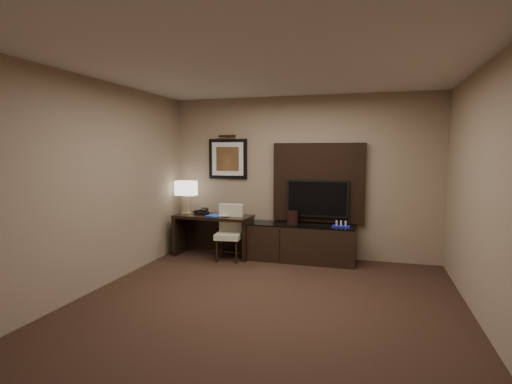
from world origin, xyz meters
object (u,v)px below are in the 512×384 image
(table_lamp, at_px, (186,197))
(ice_bucket, at_px, (293,218))
(water_bottle, at_px, (238,210))
(desk, at_px, (214,235))
(desk_phone, at_px, (202,212))
(desk_chair, at_px, (229,235))
(tv, at_px, (318,198))
(credenza, at_px, (300,243))
(minibar_tray, at_px, (341,224))

(table_lamp, bearing_deg, ice_bucket, 0.22)
(table_lamp, distance_m, ice_bucket, 1.91)
(water_bottle, relative_size, ice_bucket, 0.90)
(desk, relative_size, desk_phone, 6.73)
(table_lamp, bearing_deg, desk_chair, -17.41)
(tv, xyz_separation_m, water_bottle, (-1.31, -0.21, -0.22))
(credenza, bearing_deg, tv, 37.12)
(desk_phone, distance_m, ice_bucket, 1.58)
(credenza, height_order, desk_phone, desk_phone)
(water_bottle, bearing_deg, desk_chair, -105.11)
(desk, distance_m, ice_bucket, 1.41)
(table_lamp, height_order, ice_bucket, table_lamp)
(tv, height_order, desk_chair, tv)
(desk, xyz_separation_m, minibar_tray, (2.13, 0.03, 0.30))
(credenza, distance_m, minibar_tray, 0.73)
(desk_chair, bearing_deg, desk, 142.20)
(desk, bearing_deg, minibar_tray, 4.30)
(credenza, bearing_deg, ice_bucket, -179.49)
(desk, relative_size, credenza, 0.75)
(desk, bearing_deg, desk_chair, -28.48)
(water_bottle, bearing_deg, tv, 8.93)
(tv, bearing_deg, desk_chair, -161.42)
(desk, distance_m, tv, 1.87)
(tv, bearing_deg, minibar_tray, -27.42)
(desk_chair, distance_m, water_bottle, 0.46)
(credenza, bearing_deg, desk_chair, -165.16)
(desk_chair, relative_size, water_bottle, 4.39)
(minibar_tray, bearing_deg, desk, -179.13)
(desk, distance_m, minibar_tray, 2.16)
(desk_chair, xyz_separation_m, ice_bucket, (1.00, 0.29, 0.29))
(ice_bucket, bearing_deg, table_lamp, -179.78)
(ice_bucket, bearing_deg, minibar_tray, -2.22)
(desk_chair, height_order, minibar_tray, desk_chair)
(desk, height_order, water_bottle, water_bottle)
(desk, relative_size, table_lamp, 2.25)
(water_bottle, bearing_deg, minibar_tray, -0.07)
(ice_bucket, bearing_deg, credenza, -0.24)
(ice_bucket, bearing_deg, desk, -177.36)
(table_lamp, xyz_separation_m, water_bottle, (0.96, -0.02, -0.19))
(desk, height_order, table_lamp, table_lamp)
(desk_phone, distance_m, minibar_tray, 2.36)
(desk, distance_m, water_bottle, 0.62)
(tv, bearing_deg, water_bottle, -171.07)
(ice_bucket, bearing_deg, desk_phone, -178.28)
(ice_bucket, bearing_deg, desk_chair, -164.07)
(desk_chair, bearing_deg, water_bottle, 69.00)
(water_bottle, bearing_deg, desk, -175.36)
(table_lamp, height_order, water_bottle, table_lamp)
(desk, bearing_deg, table_lamp, 177.47)
(desk_phone, bearing_deg, ice_bucket, 8.45)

